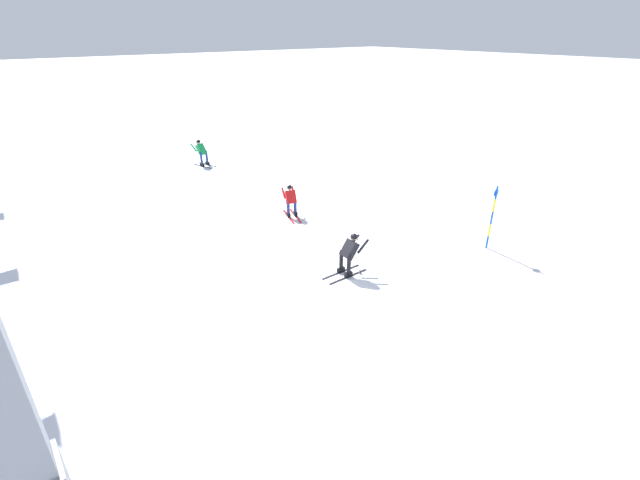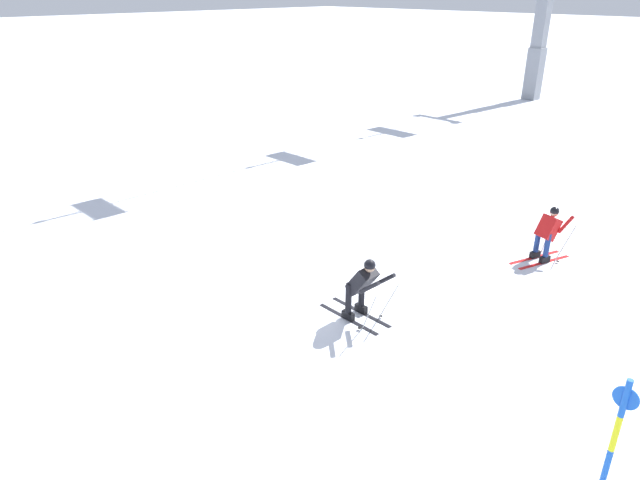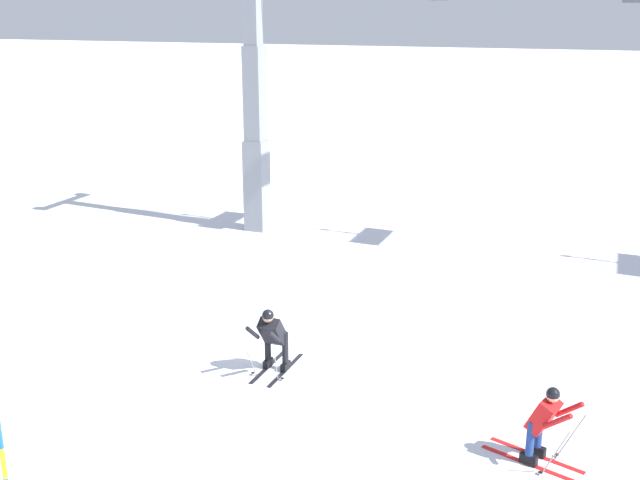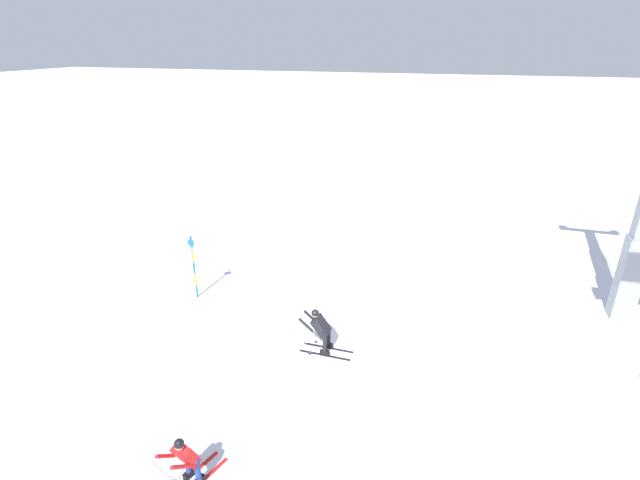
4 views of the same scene
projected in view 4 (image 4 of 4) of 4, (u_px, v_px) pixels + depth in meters
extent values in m
plane|color=white|center=(353.00, 376.00, 13.31)|extent=(260.00, 260.00, 0.00)
cube|color=black|center=(325.00, 355.00, 14.16)|extent=(0.11, 1.60, 0.01)
cube|color=black|center=(325.00, 353.00, 14.13)|extent=(0.11, 0.28, 0.16)
cylinder|color=black|center=(325.00, 342.00, 13.97)|extent=(0.13, 0.13, 0.66)
cube|color=black|center=(328.00, 348.00, 14.50)|extent=(0.11, 1.60, 0.01)
cube|color=black|center=(328.00, 345.00, 14.47)|extent=(0.11, 0.28, 0.16)
cylinder|color=black|center=(328.00, 334.00, 14.31)|extent=(0.13, 0.13, 0.66)
cube|color=black|center=(321.00, 326.00, 14.03)|extent=(0.43, 0.57, 0.64)
sphere|color=tan|center=(315.00, 314.00, 13.94)|extent=(0.22, 0.22, 0.22)
sphere|color=black|center=(315.00, 313.00, 13.92)|extent=(0.23, 0.23, 0.23)
cylinder|color=black|center=(306.00, 325.00, 13.91)|extent=(0.09, 0.49, 0.43)
cylinder|color=gray|center=(305.00, 342.00, 14.10)|extent=(0.14, 0.49, 1.11)
cylinder|color=black|center=(310.00, 354.00, 14.15)|extent=(0.07, 0.07, 0.01)
cylinder|color=black|center=(311.00, 317.00, 14.31)|extent=(0.09, 0.49, 0.43)
cylinder|color=gray|center=(310.00, 332.00, 14.58)|extent=(0.15, 0.49, 1.11)
cylinder|color=black|center=(316.00, 342.00, 14.72)|extent=(0.07, 0.07, 0.01)
cube|color=gray|center=(629.00, 279.00, 15.56)|extent=(0.67, 0.67, 2.94)
cylinder|color=blue|center=(197.00, 291.00, 17.30)|extent=(0.07, 0.07, 0.49)
cylinder|color=yellow|center=(195.00, 279.00, 17.11)|extent=(0.07, 0.07, 0.49)
cylinder|color=blue|center=(194.00, 267.00, 16.91)|extent=(0.07, 0.07, 0.49)
cylinder|color=yellow|center=(193.00, 255.00, 16.72)|extent=(0.07, 0.07, 0.49)
cylinder|color=blue|center=(191.00, 243.00, 16.53)|extent=(0.07, 0.07, 0.49)
cylinder|color=blue|center=(191.00, 243.00, 16.52)|extent=(0.01, 0.28, 0.28)
cylinder|color=navy|center=(197.00, 468.00, 9.88)|extent=(0.13, 0.13, 0.60)
cube|color=red|center=(190.00, 477.00, 10.23)|extent=(1.57, 0.58, 0.01)
cube|color=black|center=(189.00, 474.00, 10.19)|extent=(0.30, 0.19, 0.16)
cylinder|color=navy|center=(187.00, 461.00, 10.04)|extent=(0.13, 0.13, 0.60)
cube|color=red|center=(186.00, 455.00, 9.72)|extent=(0.58, 0.54, 0.61)
sphere|color=beige|center=(179.00, 445.00, 9.48)|extent=(0.20, 0.20, 0.20)
sphere|color=black|center=(179.00, 444.00, 9.47)|extent=(0.22, 0.22, 0.22)
cylinder|color=red|center=(181.00, 467.00, 9.32)|extent=(0.46, 0.22, 0.40)
cylinder|color=red|center=(166.00, 456.00, 9.56)|extent=(0.46, 0.22, 0.40)
cylinder|color=gray|center=(167.00, 475.00, 9.79)|extent=(0.41, 0.27, 1.03)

